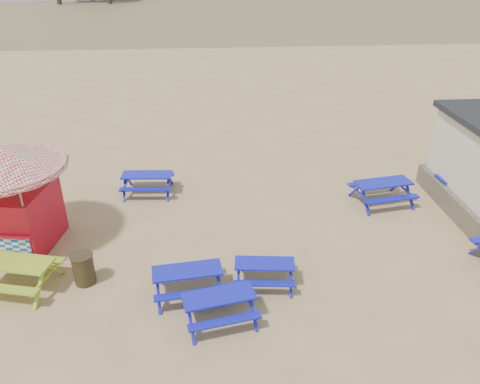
{
  "coord_description": "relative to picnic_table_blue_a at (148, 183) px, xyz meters",
  "views": [
    {
      "loc": [
        -1.06,
        -11.39,
        7.86
      ],
      "look_at": [
        -0.0,
        1.5,
        1.0
      ],
      "focal_mm": 35.0,
      "sensor_mm": 36.0,
      "label": 1
    }
  ],
  "objects": [
    {
      "name": "ground",
      "position": [
        3.11,
        -3.6,
        -0.37
      ],
      "size": [
        400.0,
        400.0,
        0.0
      ],
      "primitive_type": "plane",
      "color": "tan",
      "rests_on": "ground"
    },
    {
      "name": "wet_sand",
      "position": [
        3.11,
        51.4,
        -0.36
      ],
      "size": [
        400.0,
        400.0,
        0.0
      ],
      "primitive_type": "plane",
      "color": "olive",
      "rests_on": "ground"
    },
    {
      "name": "picnic_table_blue_a",
      "position": [
        0.0,
        0.0,
        0.0
      ],
      "size": [
        1.84,
        1.53,
        0.73
      ],
      "rotation": [
        0.0,
        0.0,
        -0.07
      ],
      "color": "#0502AF",
      "rests_on": "ground"
    },
    {
      "name": "picnic_table_blue_b",
      "position": [
        8.03,
        -1.39,
        0.03
      ],
      "size": [
        2.11,
        1.81,
        0.79
      ],
      "rotation": [
        0.0,
        0.0,
        0.16
      ],
      "color": "#0502AF",
      "rests_on": "ground"
    },
    {
      "name": "picnic_table_blue_c",
      "position": [
        10.98,
        -1.22,
        0.04
      ],
      "size": [
        2.07,
        1.74,
        0.81
      ],
      "rotation": [
        0.0,
        0.0,
        0.1
      ],
      "color": "#0502AF",
      "rests_on": "ground"
    },
    {
      "name": "picnic_table_blue_d",
      "position": [
        2.25,
        -6.58,
        -0.01
      ],
      "size": [
        1.92,
        1.66,
        0.71
      ],
      "rotation": [
        0.0,
        0.0,
        0.2
      ],
      "color": "#0502AF",
      "rests_on": "ground"
    },
    {
      "name": "picnic_table_blue_e",
      "position": [
        3.48,
        -5.35,
        -0.04
      ],
      "size": [
        1.67,
        1.4,
        0.64
      ],
      "rotation": [
        0.0,
        0.0,
        -0.11
      ],
      "color": "#0502AF",
      "rests_on": "ground"
    },
    {
      "name": "picnic_table_yellow",
      "position": [
        -2.85,
        -5.0,
        0.04
      ],
      "size": [
        2.24,
        1.97,
        0.81
      ],
      "rotation": [
        0.0,
        0.0,
        -0.25
      ],
      "color": "#96B219",
      "rests_on": "ground"
    },
    {
      "name": "ice_cream_kiosk",
      "position": [
        -3.46,
        -2.96,
        1.6
      ],
      "size": [
        4.05,
        4.05,
        3.13
      ],
      "rotation": [
        0.0,
        0.0,
        -0.17
      ],
      "color": "red",
      "rests_on": "ground"
    },
    {
      "name": "litter_bin",
      "position": [
        -1.19,
        -4.93,
        0.07
      ],
      "size": [
        0.58,
        0.58,
        0.86
      ],
      "color": "#352C17",
      "rests_on": "ground"
    },
    {
      "name": "picnic_table_blue_g",
      "position": [
        1.5,
        -5.59,
        -0.0
      ],
      "size": [
        1.88,
        1.58,
        0.73
      ],
      "rotation": [
        0.0,
        0.0,
        0.11
      ],
      "color": "#0502AF",
      "rests_on": "ground"
    }
  ]
}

